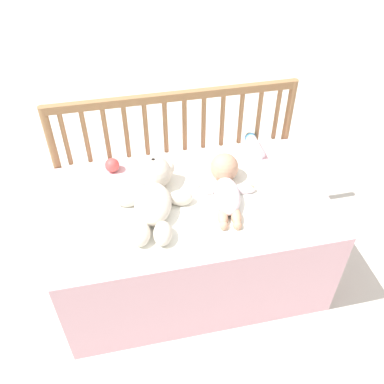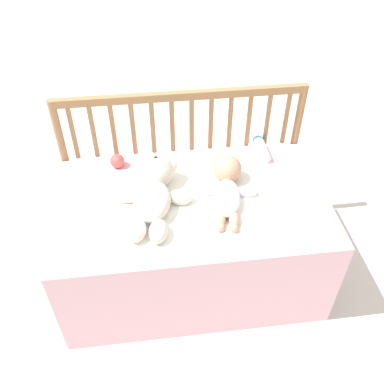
{
  "view_description": "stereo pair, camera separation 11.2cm",
  "coord_description": "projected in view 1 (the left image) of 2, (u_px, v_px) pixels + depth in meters",
  "views": [
    {
      "loc": [
        -0.27,
        -1.27,
        1.73
      ],
      "look_at": [
        0.0,
        -0.01,
        0.55
      ],
      "focal_mm": 40.0,
      "sensor_mm": 36.0,
      "label": 1
    },
    {
      "loc": [
        -0.16,
        -1.29,
        1.73
      ],
      "look_at": [
        0.0,
        -0.01,
        0.55
      ],
      "focal_mm": 40.0,
      "sensor_mm": 36.0,
      "label": 2
    }
  ],
  "objects": [
    {
      "name": "crib_mattress",
      "position": [
        191.0,
        240.0,
        1.96
      ],
      "size": [
        1.15,
        0.68,
        0.49
      ],
      "color": "#EDB7C6",
      "rests_on": "ground_plane"
    },
    {
      "name": "blanket",
      "position": [
        186.0,
        207.0,
        1.76
      ],
      "size": [
        0.81,
        0.54,
        0.01
      ],
      "color": "white",
      "rests_on": "crib_mattress"
    },
    {
      "name": "toy_ball",
      "position": [
        112.0,
        165.0,
        1.92
      ],
      "size": [
        0.06,
        0.06,
        0.06
      ],
      "color": "#DB4C4C",
      "rests_on": "crib_mattress"
    },
    {
      "name": "baby",
      "position": [
        226.0,
        184.0,
        1.8
      ],
      "size": [
        0.26,
        0.39,
        0.12
      ],
      "color": "white",
      "rests_on": "crib_mattress"
    },
    {
      "name": "baby_bottle",
      "position": [
        254.0,
        145.0,
        2.05
      ],
      "size": [
        0.05,
        0.18,
        0.05
      ],
      "color": "white",
      "rests_on": "crib_mattress"
    },
    {
      "name": "crib_rail",
      "position": [
        175.0,
        136.0,
        2.0
      ],
      "size": [
        1.15,
        0.04,
        0.8
      ],
      "color": "#997047",
      "rests_on": "ground_plane"
    },
    {
      "name": "teddy_bear",
      "position": [
        153.0,
        193.0,
        1.74
      ],
      "size": [
        0.33,
        0.45,
        0.15
      ],
      "color": "silver",
      "rests_on": "crib_mattress"
    },
    {
      "name": "ground_plane",
      "position": [
        192.0,
        272.0,
        2.13
      ],
      "size": [
        12.0,
        12.0,
        0.0
      ],
      "primitive_type": "plane",
      "color": "silver"
    }
  ]
}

